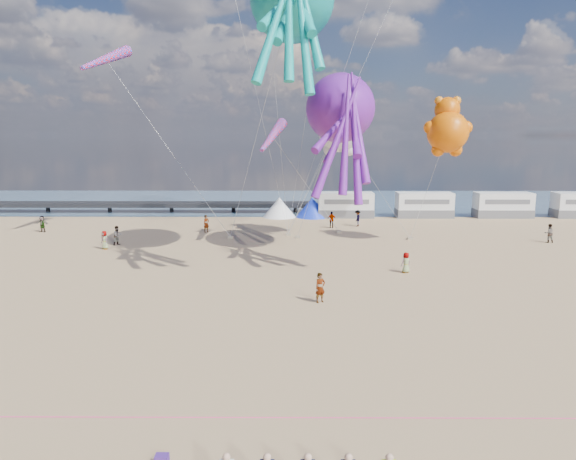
% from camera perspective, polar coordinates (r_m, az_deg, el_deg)
% --- Properties ---
extents(ground, '(120.00, 120.00, 0.00)m').
position_cam_1_polar(ground, '(23.57, 1.85, -13.96)').
color(ground, tan).
rests_on(ground, ground).
extents(water, '(120.00, 120.00, 0.00)m').
position_cam_1_polar(water, '(77.07, 0.76, 3.21)').
color(water, '#3C5973').
rests_on(water, ground).
extents(pier, '(60.00, 3.00, 0.50)m').
position_cam_1_polar(pier, '(71.48, -22.25, 2.66)').
color(pier, black).
rests_on(pier, ground).
extents(motorhome_0, '(6.60, 2.50, 3.00)m').
position_cam_1_polar(motorhome_0, '(62.35, 6.40, 2.80)').
color(motorhome_0, silver).
rests_on(motorhome_0, ground).
extents(motorhome_1, '(6.60, 2.50, 3.00)m').
position_cam_1_polar(motorhome_1, '(64.06, 14.89, 2.72)').
color(motorhome_1, silver).
rests_on(motorhome_1, ground).
extents(motorhome_2, '(6.60, 2.50, 3.00)m').
position_cam_1_polar(motorhome_2, '(67.09, 22.77, 2.59)').
color(motorhome_2, silver).
rests_on(motorhome_2, ground).
extents(tent_white, '(4.00, 4.00, 2.40)m').
position_cam_1_polar(tent_white, '(62.06, -0.98, 2.55)').
color(tent_white, white).
rests_on(tent_white, ground).
extents(tent_blue, '(4.00, 4.00, 2.40)m').
position_cam_1_polar(tent_blue, '(62.10, 2.72, 2.54)').
color(tent_blue, '#1933CC').
rests_on(tent_blue, ground).
extents(cooler_purple, '(0.40, 0.30, 0.32)m').
position_cam_1_polar(cooler_purple, '(17.27, -13.84, -23.56)').
color(cooler_purple, '#412078').
rests_on(cooler_purple, ground).
extents(rope_line, '(34.00, 0.03, 0.03)m').
position_cam_1_polar(rope_line, '(19.12, 2.27, -20.11)').
color(rope_line, '#F2338C').
rests_on(rope_line, ground).
extents(standing_person, '(0.78, 0.69, 1.79)m').
position_cam_1_polar(standing_person, '(30.51, 3.60, -6.42)').
color(standing_person, tan).
rests_on(standing_person, ground).
extents(beachgoer_0, '(0.71, 0.67, 1.62)m').
position_cam_1_polar(beachgoer_0, '(47.25, -19.70, -1.05)').
color(beachgoer_0, '#7F6659').
rests_on(beachgoer_0, ground).
extents(beachgoer_1, '(0.89, 0.61, 1.74)m').
position_cam_1_polar(beachgoer_1, '(52.99, 27.01, -0.33)').
color(beachgoer_1, '#7F6659').
rests_on(beachgoer_1, ground).
extents(beachgoer_2, '(0.92, 1.04, 1.77)m').
position_cam_1_polar(beachgoer_2, '(56.25, 7.73, 1.31)').
color(beachgoer_2, '#7F6659').
rests_on(beachgoer_2, ground).
extents(beachgoer_3, '(1.17, 0.72, 1.75)m').
position_cam_1_polar(beachgoer_3, '(54.99, 4.88, 1.14)').
color(beachgoer_3, '#7F6659').
rests_on(beachgoer_3, ground).
extents(beachgoer_4, '(1.04, 0.57, 1.68)m').
position_cam_1_polar(beachgoer_4, '(58.18, -25.65, 0.62)').
color(beachgoer_4, '#7F6659').
rests_on(beachgoer_4, ground).
extents(beachgoer_5, '(1.52, 1.57, 1.79)m').
position_cam_1_polar(beachgoer_5, '(52.91, -9.07, 0.70)').
color(beachgoer_5, '#7F6659').
rests_on(beachgoer_5, ground).
extents(beachgoer_6, '(0.63, 0.52, 1.49)m').
position_cam_1_polar(beachgoer_6, '(37.87, 12.98, -3.55)').
color(beachgoer_6, '#7F6659').
rests_on(beachgoer_6, ground).
extents(beachgoer_7, '(0.95, 1.01, 1.74)m').
position_cam_1_polar(beachgoer_7, '(48.67, -18.42, -0.58)').
color(beachgoer_7, '#7F6659').
rests_on(beachgoer_7, ground).
extents(sandbag_a, '(0.50, 0.35, 0.22)m').
position_cam_1_polar(sandbag_a, '(49.64, -6.43, -0.80)').
color(sandbag_a, gray).
rests_on(sandbag_a, ground).
extents(sandbag_b, '(0.50, 0.35, 0.22)m').
position_cam_1_polar(sandbag_b, '(49.38, 1.06, -0.79)').
color(sandbag_b, gray).
rests_on(sandbag_b, ground).
extents(sandbag_c, '(0.50, 0.35, 0.22)m').
position_cam_1_polar(sandbag_c, '(50.08, 13.42, -0.92)').
color(sandbag_c, gray).
rests_on(sandbag_c, ground).
extents(sandbag_d, '(0.50, 0.35, 0.22)m').
position_cam_1_polar(sandbag_d, '(52.30, 5.70, -0.20)').
color(sandbag_d, gray).
rests_on(sandbag_d, ground).
extents(sandbag_e, '(0.50, 0.35, 0.22)m').
position_cam_1_polar(sandbag_e, '(50.69, 0.02, -0.49)').
color(sandbag_e, gray).
rests_on(sandbag_e, ground).
extents(kite_octopus_purple, '(7.18, 11.42, 12.11)m').
position_cam_1_polar(kite_octopus_purple, '(42.61, 5.80, 13.30)').
color(kite_octopus_purple, '#6A1B93').
extents(kite_panda, '(5.17, 4.89, 6.93)m').
position_cam_1_polar(kite_panda, '(48.64, 5.77, 10.98)').
color(kite_panda, silver).
extents(kite_teddy_orange, '(4.84, 4.62, 6.09)m').
position_cam_1_polar(kite_teddy_orange, '(47.09, 17.33, 10.35)').
color(kite_teddy_orange, '#D85A03').
extents(windsock_left, '(3.28, 6.89, 6.91)m').
position_cam_1_polar(windsock_left, '(51.88, -19.59, 17.45)').
color(windsock_left, red).
extents(windsock_mid, '(2.76, 5.53, 5.51)m').
position_cam_1_polar(windsock_mid, '(45.51, -1.75, 10.38)').
color(windsock_mid, red).
extents(windsock_right, '(3.04, 5.36, 5.47)m').
position_cam_1_polar(windsock_right, '(47.86, 6.05, 12.21)').
color(windsock_right, red).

